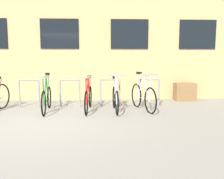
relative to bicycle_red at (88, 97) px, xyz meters
name	(u,v)px	position (x,y,z in m)	size (l,w,h in m)	color
ground_plane	(38,124)	(-1.04, -1.36, -0.37)	(42.00, 42.00, 0.00)	gray
storefront_building	(70,34)	(-1.04, 4.60, 2.20)	(28.00, 5.56, 5.13)	tan
bike_rack	(50,90)	(-1.17, 0.54, 0.15)	(6.62, 0.05, 0.84)	gray
bicycle_red	(88,97)	(0.00, 0.00, 0.00)	(0.44, 1.74, 1.00)	black
bicycle_white	(143,96)	(1.53, 0.02, 0.03)	(0.54, 1.64, 1.07)	black
bicycle_silver	(115,98)	(0.75, -0.10, 0.00)	(0.44, 1.61, 1.06)	black
bicycle_green	(47,98)	(-1.14, -0.05, 0.01)	(0.44, 1.65, 1.06)	black
planter_box	(185,92)	(3.26, 1.49, -0.07)	(0.70, 0.44, 0.60)	olive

